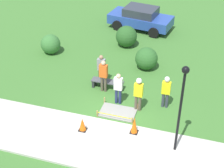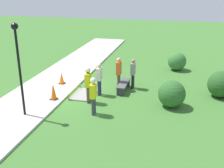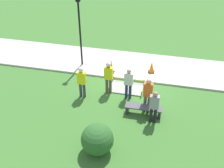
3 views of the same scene
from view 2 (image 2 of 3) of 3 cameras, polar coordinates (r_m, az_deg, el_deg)
The scene contains 15 objects.
ground_plane at distance 14.83m, azimuth -8.09°, elevation -1.71°, with size 60.00×60.00×0.00m, color #3D702D.
sidewalk at distance 15.41m, azimuth -13.35°, elevation -1.00°, with size 28.00×3.03×0.10m.
wet_concrete_patch at distance 14.41m, azimuth -5.60°, elevation -2.11°, with size 1.70×1.12×0.33m.
traffic_cone_near_patch at distance 15.82m, azimuth -10.20°, elevation 1.19°, with size 0.34×0.34×0.64m.
traffic_cone_far_patch at distance 13.75m, azimuth -11.82°, elevation -1.48°, with size 0.34×0.34×0.81m.
park_bench at distance 14.83m, azimuth 2.36°, elevation -0.20°, with size 1.65×0.44×0.45m.
worker_supervisor at distance 13.16m, azimuth -4.87°, elevation 0.46°, with size 0.40×0.25×1.76m.
worker_assistant at distance 11.97m, azimuth -3.81°, elevation -1.85°, with size 0.40×0.24×1.69m.
bystander_in_orange_shirt at distance 14.77m, azimuth 1.39°, elevation 2.53°, with size 0.40×0.23×1.76m.
bystander_in_gray_shirt at distance 14.06m, azimuth -2.61°, elevation 1.33°, with size 0.40×0.22×1.66m.
bystander_in_white_shirt at distance 14.99m, azimuth 4.29°, elevation 2.44°, with size 0.40×0.22×1.64m.
lamppost_near at distance 11.83m, azimuth -18.53°, elevation 5.29°, with size 0.28×0.28×3.89m.
shrub_rounded_near at distance 13.12m, azimuth 12.04°, elevation -1.98°, with size 1.26×1.26×1.26m.
shrub_rounded_mid at distance 18.73m, azimuth 13.07°, elevation 4.53°, with size 1.18×1.18×1.18m.
shrub_rounded_far at distance 14.93m, azimuth 21.27°, elevation -0.05°, with size 1.32×1.32×1.32m.
Camera 2 is at (12.73, 5.28, 5.47)m, focal length 45.00 mm.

